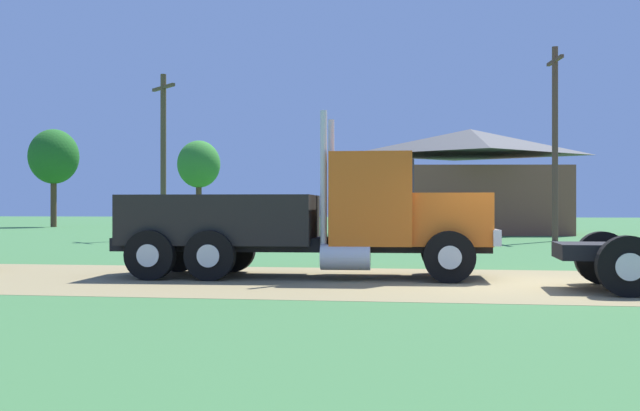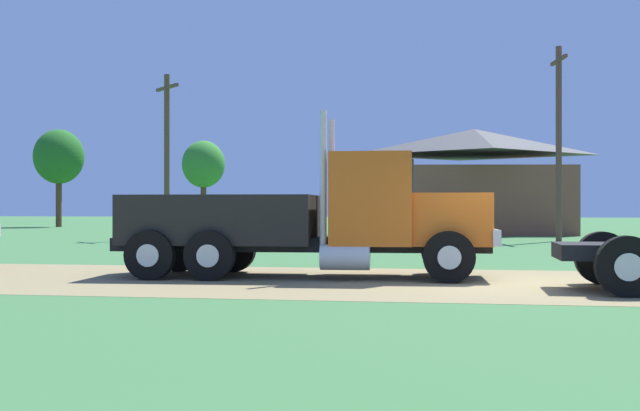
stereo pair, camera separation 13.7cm
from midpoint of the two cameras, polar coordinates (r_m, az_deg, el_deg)
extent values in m
plane|color=#3B6D39|center=(16.34, 12.78, -5.38)|extent=(200.00, 200.00, 0.00)
cube|color=#897950|center=(16.34, 12.78, -5.36)|extent=(120.00, 6.88, 0.01)
cube|color=black|center=(17.42, -1.56, -2.73)|extent=(8.03, 1.92, 0.28)
cube|color=orange|center=(17.28, 8.92, -0.95)|extent=(1.72, 2.03, 1.08)
cube|color=silver|center=(17.36, 11.76, -2.14)|extent=(0.28, 2.14, 0.32)
cube|color=orange|center=(17.27, 3.47, 0.44)|extent=(1.79, 2.31, 1.92)
cube|color=#2D3D4C|center=(17.27, 6.31, 1.71)|extent=(0.14, 1.85, 0.84)
cylinder|color=silver|center=(18.22, 0.57, 1.73)|extent=(0.14, 0.14, 2.76)
cylinder|color=silver|center=(16.47, 0.01, 1.93)|extent=(0.14, 0.14, 2.76)
cylinder|color=silver|center=(16.36, 1.57, -3.66)|extent=(1.03, 0.57, 0.52)
cube|color=black|center=(17.71, -7.17, -0.98)|extent=(4.19, 2.44, 1.05)
cylinder|color=black|center=(18.41, 8.49, -3.18)|extent=(1.04, 0.36, 1.03)
cylinder|color=silver|center=(18.57, 8.46, -3.15)|extent=(0.46, 0.07, 0.46)
cylinder|color=black|center=(16.20, 8.85, -3.60)|extent=(1.04, 0.36, 1.03)
cylinder|color=silver|center=(16.04, 8.88, -3.63)|extent=(0.46, 0.07, 0.46)
cylinder|color=black|center=(19.12, -10.04, -3.06)|extent=(1.04, 0.36, 1.03)
cylinder|color=silver|center=(19.27, -9.91, -3.04)|extent=(0.46, 0.07, 0.46)
cylinder|color=black|center=(17.00, -12.08, -3.43)|extent=(1.04, 0.36, 1.03)
cylinder|color=silver|center=(16.85, -12.25, -3.46)|extent=(0.46, 0.07, 0.46)
cylinder|color=black|center=(18.81, -6.37, -3.11)|extent=(1.04, 0.36, 1.03)
cylinder|color=silver|center=(18.97, -6.27, -3.08)|extent=(0.46, 0.07, 0.46)
cylinder|color=black|center=(16.66, -7.98, -3.50)|extent=(1.04, 0.36, 1.03)
cylinder|color=silver|center=(16.50, -8.11, -3.53)|extent=(0.46, 0.07, 0.46)
cylinder|color=black|center=(16.66, 19.00, -3.50)|extent=(1.03, 0.30, 1.03)
cylinder|color=silver|center=(16.82, 18.90, -3.47)|extent=(0.46, 0.04, 0.46)
cylinder|color=black|center=(14.46, 20.57, -4.02)|extent=(1.03, 0.30, 1.03)
cylinder|color=silver|center=(14.30, 20.70, -4.06)|extent=(0.46, 0.04, 0.46)
cube|color=brown|center=(45.76, 10.44, 0.32)|extent=(10.46, 8.79, 3.65)
pyramid|color=#444444|center=(45.90, 10.44, 4.41)|extent=(10.98, 9.23, 1.44)
cube|color=black|center=(41.81, 9.42, -0.64)|extent=(1.79, 0.33, 2.20)
cylinder|color=brown|center=(37.65, -11.06, 3.37)|extent=(0.26, 0.26, 7.55)
cube|color=brown|center=(37.97, -11.06, 8.16)|extent=(1.63, 1.68, 0.14)
cylinder|color=brown|center=(36.82, 16.10, 4.18)|extent=(0.26, 0.26, 8.48)
cube|color=brown|center=(37.27, 16.09, 9.77)|extent=(0.46, 2.20, 0.14)
cylinder|color=#513823|center=(63.14, -18.28, 0.26)|extent=(0.44, 0.44, 3.75)
ellipsoid|color=#226220|center=(63.24, -18.28, 3.29)|extent=(3.68, 3.68, 4.05)
cylinder|color=#513823|center=(62.51, -8.58, 0.12)|extent=(0.44, 0.44, 3.45)
ellipsoid|color=#337E2C|center=(62.59, -8.58, 2.90)|extent=(3.27, 3.27, 3.60)
camera|label=1|loc=(0.07, -90.22, 0.00)|focal=45.51mm
camera|label=2|loc=(0.07, 89.78, 0.00)|focal=45.51mm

